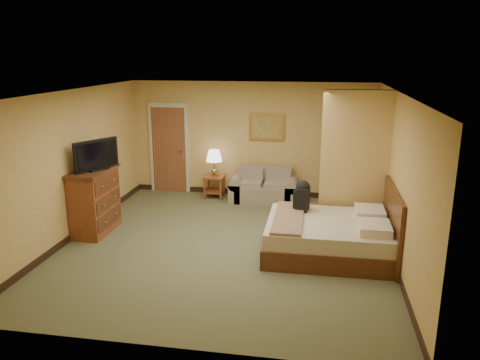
% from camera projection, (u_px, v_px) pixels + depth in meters
% --- Properties ---
extents(floor, '(6.00, 6.00, 0.00)m').
position_uv_depth(floor, '(226.00, 244.00, 8.11)').
color(floor, '#575B3B').
rests_on(floor, ground).
extents(ceiling, '(6.00, 6.00, 0.00)m').
position_uv_depth(ceiling, '(225.00, 92.00, 7.43)').
color(ceiling, white).
rests_on(ceiling, back_wall).
extents(back_wall, '(5.50, 0.02, 2.60)m').
position_uv_depth(back_wall, '(252.00, 140.00, 10.62)').
color(back_wall, tan).
rests_on(back_wall, floor).
extents(left_wall, '(0.02, 6.00, 2.60)m').
position_uv_depth(left_wall, '(72.00, 165.00, 8.21)').
color(left_wall, tan).
rests_on(left_wall, floor).
extents(right_wall, '(0.02, 6.00, 2.60)m').
position_uv_depth(right_wall, '(398.00, 179.00, 7.32)').
color(right_wall, tan).
rests_on(right_wall, floor).
extents(partition, '(1.20, 0.15, 2.60)m').
position_uv_depth(partition, '(354.00, 164.00, 8.30)').
color(partition, tan).
rests_on(partition, floor).
extents(door, '(0.94, 0.16, 2.10)m').
position_uv_depth(door, '(169.00, 149.00, 10.97)').
color(door, beige).
rests_on(door, floor).
extents(baseboard, '(5.50, 0.02, 0.12)m').
position_uv_depth(baseboard, '(251.00, 192.00, 10.94)').
color(baseboard, black).
rests_on(baseboard, floor).
extents(loveseat, '(1.50, 0.70, 0.76)m').
position_uv_depth(loveseat, '(264.00, 190.00, 10.43)').
color(loveseat, gray).
rests_on(loveseat, floor).
extents(side_table, '(0.46, 0.46, 0.50)m').
position_uv_depth(side_table, '(214.00, 183.00, 10.67)').
color(side_table, brown).
rests_on(side_table, floor).
extents(table_lamp, '(0.36, 0.36, 0.60)m').
position_uv_depth(table_lamp, '(214.00, 156.00, 10.51)').
color(table_lamp, '#B27F41').
rests_on(table_lamp, side_table).
extents(coffee_table, '(0.71, 0.71, 0.45)m').
position_uv_depth(coffee_table, '(302.00, 215.00, 8.59)').
color(coffee_table, brown).
rests_on(coffee_table, floor).
extents(wall_picture, '(0.81, 0.04, 0.63)m').
position_uv_depth(wall_picture, '(267.00, 127.00, 10.46)').
color(wall_picture, '#B78E3F').
rests_on(wall_picture, back_wall).
extents(dresser, '(0.59, 1.11, 1.19)m').
position_uv_depth(dresser, '(95.00, 201.00, 8.52)').
color(dresser, brown).
rests_on(dresser, floor).
extents(tv, '(0.48, 0.81, 0.54)m').
position_uv_depth(tv, '(96.00, 156.00, 8.28)').
color(tv, black).
rests_on(tv, dresser).
extents(bed, '(2.09, 1.78, 1.15)m').
position_uv_depth(bed, '(334.00, 236.00, 7.64)').
color(bed, '#482311').
rests_on(bed, floor).
extents(backpack, '(0.25, 0.34, 0.53)m').
position_uv_depth(backpack, '(303.00, 195.00, 8.06)').
color(backpack, black).
rests_on(backpack, bed).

